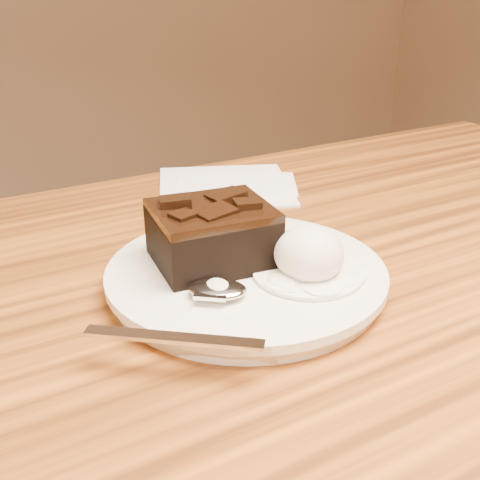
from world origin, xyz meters
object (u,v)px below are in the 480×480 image
plate (246,278)px  ice_cream_scoop (309,254)px  spoon (218,291)px  napkin (224,185)px  brownie (212,238)px

plate → ice_cream_scoop: ice_cream_scoop is taller
plate → spoon: spoon is taller
plate → spoon: 0.06m
plate → napkin: bearing=65.1°
brownie → plate: bearing=-52.1°
spoon → napkin: spoon is taller
spoon → brownie: bearing=14.6°
plate → napkin: 0.26m
brownie → napkin: size_ratio=0.60×
spoon → napkin: 0.30m
spoon → napkin: (0.15, 0.26, -0.02)m
brownie → spoon: 0.06m
plate → napkin: plate is taller
ice_cream_scoop → spoon: bearing=176.4°
brownie → ice_cream_scoop: brownie is taller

